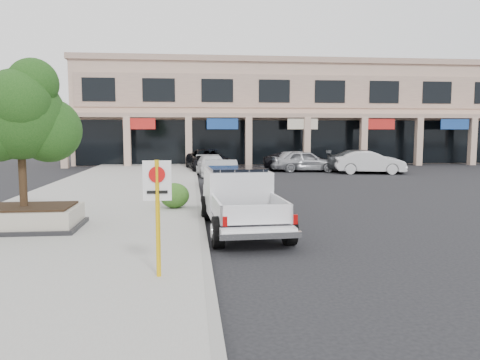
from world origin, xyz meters
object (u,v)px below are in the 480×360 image
at_px(no_parking_sign, 158,202).
at_px(lot_car_f, 368,160).
at_px(planter_tree, 26,117).
at_px(lot_car_a, 306,161).
at_px(pickup_truck, 242,200).
at_px(lot_car_d, 298,161).
at_px(curb_car_a, 234,185).
at_px(lot_car_c, 365,161).
at_px(lot_car_e, 299,160).
at_px(curb_car_d, 208,160).
at_px(lot_car_b, 370,162).
at_px(curb_car_c, 212,166).
at_px(planter, 25,218).
at_px(curb_car_b, 221,175).

height_order(no_parking_sign, lot_car_f, no_parking_sign).
bearing_deg(planter_tree, lot_car_a, 55.98).
distance_m(pickup_truck, lot_car_d, 22.15).
bearing_deg(curb_car_a, planter_tree, -138.37).
relative_size(lot_car_c, lot_car_e, 1.19).
height_order(lot_car_a, lot_car_c, lot_car_c).
distance_m(lot_car_a, lot_car_f, 5.23).
distance_m(curb_car_d, lot_car_d, 6.90).
distance_m(curb_car_d, lot_car_b, 11.76).
distance_m(curb_car_a, lot_car_f, 19.93).
bearing_deg(lot_car_e, planter_tree, 134.76).
bearing_deg(curb_car_d, lot_car_c, -18.09).
relative_size(planter_tree, curb_car_c, 0.85).
relative_size(lot_car_b, lot_car_d, 0.89).
xyz_separation_m(planter, no_parking_sign, (4.21, -4.99, 1.16)).
relative_size(planter_tree, no_parking_sign, 1.74).
height_order(planter, planter_tree, planter_tree).
xyz_separation_m(curb_car_d, lot_car_a, (7.25, -1.11, -0.04)).
relative_size(pickup_truck, lot_car_d, 1.09).
relative_size(no_parking_sign, curb_car_a, 0.49).
bearing_deg(planter_tree, curb_car_d, 73.83).
bearing_deg(pickup_truck, lot_car_e, 69.43).
height_order(curb_car_c, lot_car_e, lot_car_e).
distance_m(curb_car_b, curb_car_d, 11.48).
bearing_deg(lot_car_b, curb_car_c, 102.35).
relative_size(planter, lot_car_e, 0.68).
xyz_separation_m(planter, lot_car_a, (13.40, 19.81, 0.31)).
bearing_deg(curb_car_a, planter, -138.04).
bearing_deg(pickup_truck, curb_car_c, 87.39).
xyz_separation_m(curb_car_b, lot_car_f, (12.14, 11.30, -0.01)).
bearing_deg(planter_tree, lot_car_e, 57.80).
bearing_deg(lot_car_d, lot_car_a, -152.89).
distance_m(curb_car_c, lot_car_a, 7.54).
bearing_deg(lot_car_a, curb_car_d, 87.07).
xyz_separation_m(curb_car_c, curb_car_d, (-0.13, 3.59, 0.14)).
bearing_deg(lot_car_c, no_parking_sign, 168.04).
bearing_deg(planter, curb_car_d, 73.61).
bearing_deg(lot_car_b, planter_tree, 145.95).
bearing_deg(lot_car_a, planter_tree, 151.74).
relative_size(no_parking_sign, lot_car_e, 0.49).
bearing_deg(pickup_truck, curb_car_a, 84.26).
bearing_deg(planter, lot_car_d, 57.97).
distance_m(planter_tree, lot_car_d, 24.56).
bearing_deg(lot_car_d, no_parking_sign, 169.91).
bearing_deg(planter, pickup_truck, -2.30).
relative_size(pickup_truck, lot_car_e, 1.25).
xyz_separation_m(no_parking_sign, lot_car_c, (13.32, 23.74, -0.82)).
bearing_deg(lot_car_b, lot_car_e, 66.99).
bearing_deg(lot_car_f, curb_car_b, 146.01).
distance_m(planter_tree, no_parking_sign, 6.79).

